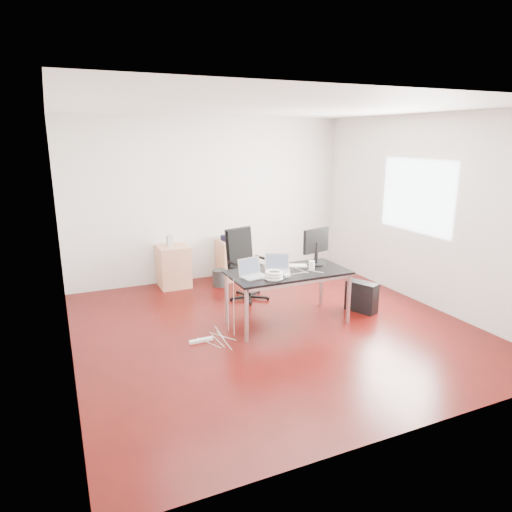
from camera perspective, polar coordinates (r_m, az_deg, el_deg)
name	(u,v)px	position (r m, az deg, el deg)	size (l,w,h in m)	color
room_shell	(276,224)	(5.80, 2.54, 4.07)	(5.00, 5.00, 5.00)	#3B0806
desk	(288,275)	(6.12, 4.01, -2.39)	(1.60, 0.80, 0.73)	black
office_chair	(245,261)	(7.09, -1.34, -0.57)	(0.59, 0.61, 1.08)	black
filing_cabinet_left	(174,266)	(7.82, -10.26, -1.27)	(0.50, 0.50, 0.70)	tan
filing_cabinet_right	(233,260)	(8.13, -2.89, -0.44)	(0.50, 0.50, 0.70)	tan
pc_tower	(362,297)	(6.82, 13.06, -4.98)	(0.20, 0.45, 0.44)	black
wastebasket	(219,278)	(7.80, -4.59, -2.74)	(0.24, 0.24, 0.28)	black
power_strip	(201,340)	(5.80, -6.87, -10.43)	(0.30, 0.06, 0.04)	white
laptop_left	(253,273)	(5.84, -0.40, -2.09)	(0.37, 0.31, 0.23)	silver
laptop_right	(278,268)	(6.06, 2.72, -1.48)	(0.41, 0.37, 0.23)	silver
monitor	(316,245)	(6.41, 7.51, 1.43)	(0.45, 0.26, 0.51)	black
keyboard	(291,266)	(6.32, 4.40, -1.23)	(0.44, 0.14, 0.02)	white
cup_white	(312,265)	(6.20, 6.97, -1.15)	(0.08, 0.08, 0.12)	white
cup_brown	(312,265)	(6.27, 6.99, -1.07)	(0.08, 0.08, 0.10)	#52341C
cable_coil	(274,275)	(5.74, 2.25, -2.42)	(0.24, 0.24, 0.11)	white
power_adapter	(287,276)	(5.87, 3.90, -2.46)	(0.07, 0.07, 0.03)	white
speaker	(170,241)	(7.72, -10.74, 1.87)	(0.09, 0.08, 0.18)	#9E9E9E
navy_garment	(231,238)	(8.04, -3.13, 2.28)	(0.30, 0.24, 0.09)	black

